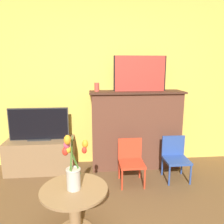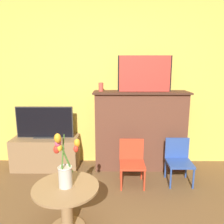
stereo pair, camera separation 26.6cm
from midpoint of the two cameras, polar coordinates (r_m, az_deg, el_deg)
name	(u,v)px [view 1 (the left image)]	position (r m, az deg, el deg)	size (l,w,h in m)	color
wall_back	(103,79)	(3.42, -4.53, 8.63)	(8.00, 0.06, 2.70)	#EAC651
fireplace_mantel	(135,128)	(3.37, 3.92, -4.32)	(1.39, 0.42, 1.18)	brown
painting	(140,74)	(3.25, 4.96, 9.97)	(0.78, 0.03, 0.51)	black
mantel_candle	(97,87)	(3.21, -6.39, 6.47)	(0.07, 0.07, 0.13)	#CC4C3D
tv_stand	(41,155)	(3.52, -20.21, -10.58)	(0.97, 0.44, 0.48)	olive
tv_monitor	(39,125)	(3.38, -20.74, -3.12)	(0.85, 0.12, 0.48)	#2D2D2D
chair_red	(131,159)	(2.98, 2.37, -12.18)	(0.32, 0.32, 0.58)	red
chair_blue	(175,156)	(3.16, 13.84, -11.05)	(0.32, 0.32, 0.58)	#2D4C99
side_table	(75,204)	(2.22, -13.45, -22.42)	(0.61, 0.61, 0.45)	#99754C
vase_tulips	(73,169)	(2.04, -13.98, -14.28)	(0.22, 0.19, 0.53)	beige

